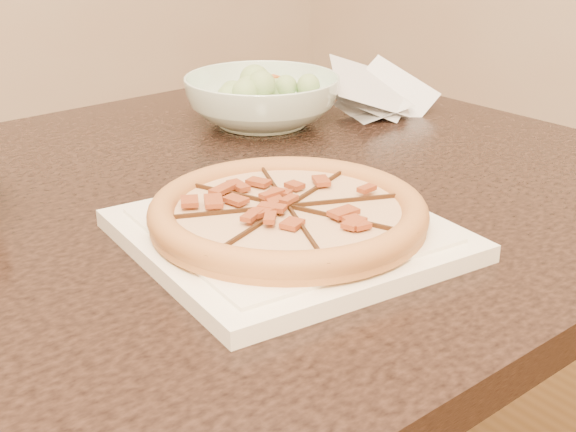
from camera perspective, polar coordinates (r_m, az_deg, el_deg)
name	(u,v)px	position (r m, az deg, el deg)	size (l,w,h in m)	color
dining_table	(117,301)	(0.94, -12.04, -5.93)	(1.46, 0.98, 0.75)	#322018
plate	(288,234)	(0.82, 0.00, -1.26)	(0.32, 0.32, 0.02)	white
pizza	(288,212)	(0.81, 0.00, 0.26)	(0.28, 0.28, 0.03)	#BE723F
salad_bowl	(262,100)	(1.22, -1.85, 8.21)	(0.23, 0.23, 0.07)	white
salad	(261,65)	(1.21, -1.96, 10.69)	(0.10, 0.11, 0.04)	#AEC383
cling_film	(380,100)	(1.28, 6.53, 8.20)	(0.15, 0.12, 0.05)	silver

